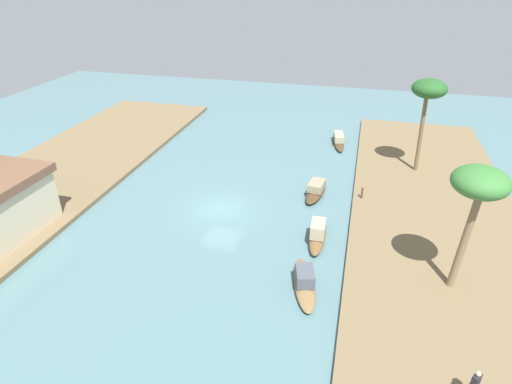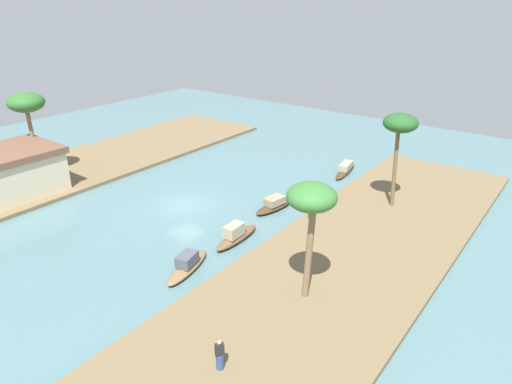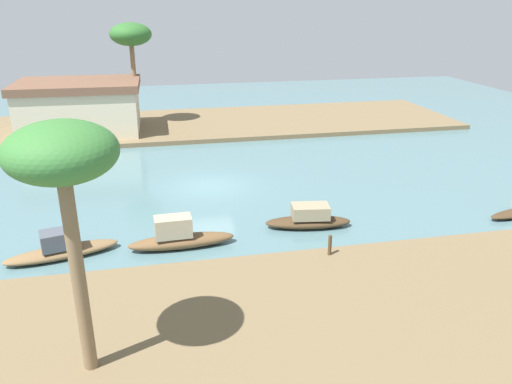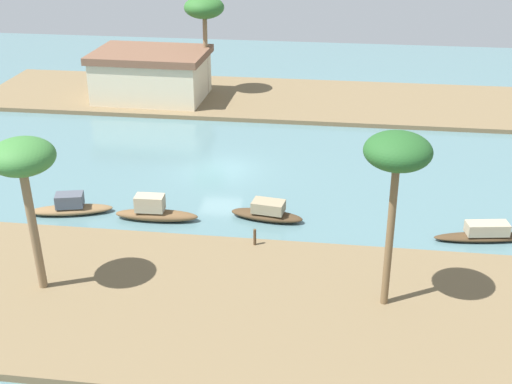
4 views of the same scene
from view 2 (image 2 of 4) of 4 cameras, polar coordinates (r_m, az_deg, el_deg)
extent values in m
plane|color=slate|center=(38.06, -8.65, -1.62)|extent=(72.19, 72.19, 0.00)
cube|color=brown|center=(30.49, 11.17, -8.20)|extent=(43.29, 11.06, 0.32)
cube|color=brown|center=(48.74, -20.82, 2.92)|extent=(43.29, 11.06, 0.32)
ellipsoid|color=brown|center=(32.29, -2.36, -5.59)|extent=(4.40, 1.16, 0.55)
cube|color=tan|center=(31.75, -2.72, -4.72)|extent=(1.51, 0.90, 0.83)
ellipsoid|color=#47331E|center=(36.81, 2.20, -1.84)|extent=(3.95, 1.66, 0.48)
cube|color=gray|center=(36.65, 2.30, -1.06)|extent=(1.77, 1.24, 0.58)
ellipsoid|color=#47331E|center=(45.23, 10.90, 2.56)|extent=(5.07, 1.71, 0.36)
cube|color=tan|center=(45.15, 10.98, 3.16)|extent=(2.15, 1.15, 0.59)
ellipsoid|color=brown|center=(29.41, -8.39, -9.11)|extent=(4.51, 2.13, 0.44)
cube|color=#4C515B|center=(29.11, -8.47, -8.18)|extent=(1.60, 1.24, 0.70)
cylinder|color=#33477A|center=(22.13, -4.44, -20.03)|extent=(0.50, 0.50, 0.76)
cube|color=#232328|center=(21.67, -4.50, -18.71)|extent=(0.46, 0.42, 0.60)
sphere|color=tan|center=(21.40, -4.54, -17.91)|extent=(0.21, 0.21, 0.21)
cylinder|color=#4C3823|center=(34.89, 6.51, -2.58)|extent=(0.14, 0.14, 0.82)
cylinder|color=#7F6647|center=(25.10, 6.51, -7.48)|extent=(0.36, 0.60, 5.54)
ellipsoid|color=#387533|center=(23.60, 6.87, -0.60)|extent=(2.62, 2.62, 1.44)
cylinder|color=brown|center=(37.37, 16.68, 2.78)|extent=(0.31, 0.52, 6.16)
ellipsoid|color=#235623|center=(36.33, 17.33, 8.10)|extent=(2.59, 2.59, 1.43)
cylinder|color=#7F6647|center=(46.32, -25.59, 5.38)|extent=(0.35, 0.58, 6.20)
ellipsoid|color=#2D6628|center=(45.47, -26.41, 9.83)|extent=(3.11, 3.11, 1.71)
cube|color=beige|center=(43.56, -28.58, 1.67)|extent=(8.36, 6.13, 3.19)
camera|label=1|loc=(16.25, -56.58, 10.76)|focal=29.94mm
camera|label=3|loc=(21.78, 38.59, 1.45)|focal=36.24mm
camera|label=4|loc=(33.69, 61.16, 12.53)|focal=47.74mm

